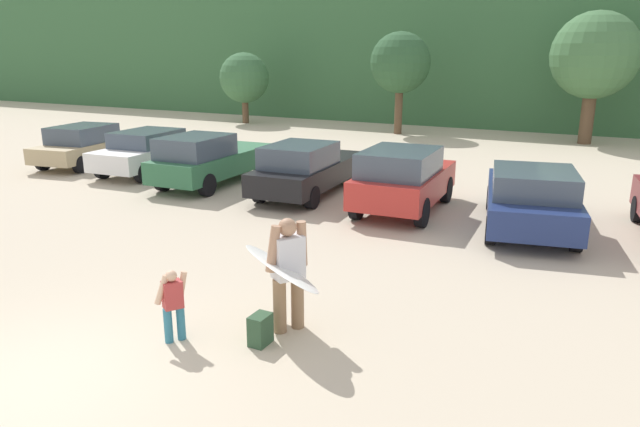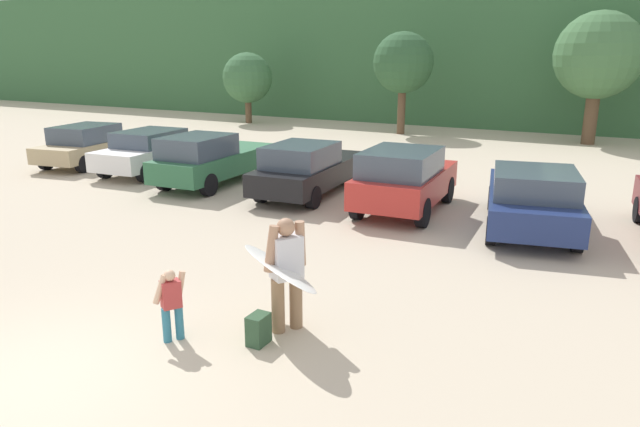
% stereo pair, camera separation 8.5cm
% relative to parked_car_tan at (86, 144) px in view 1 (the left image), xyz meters
% --- Properties ---
extents(ground_plane, '(120.00, 120.00, 0.00)m').
position_rel_parked_car_tan_xyz_m(ground_plane, '(11.14, -10.56, -0.75)').
color(ground_plane, beige).
extents(hillside_ridge, '(108.00, 12.00, 7.92)m').
position_rel_parked_car_tan_xyz_m(hillside_ridge, '(11.14, 22.77, 3.20)').
color(hillside_ridge, '#38663D').
rests_on(hillside_ridge, ground_plane).
extents(tree_right, '(2.82, 2.82, 3.97)m').
position_rel_parked_car_tan_xyz_m(tree_right, '(-2.15, 13.31, 1.79)').
color(tree_right, brown).
rests_on(tree_right, ground_plane).
extents(tree_center_right, '(2.96, 2.96, 4.97)m').
position_rel_parked_car_tan_xyz_m(tree_center_right, '(7.27, 13.11, 2.70)').
color(tree_center_right, brown).
rests_on(tree_center_right, ground_plane).
extents(tree_center, '(3.75, 3.75, 5.74)m').
position_rel_parked_car_tan_xyz_m(tree_center, '(15.88, 13.91, 3.07)').
color(tree_center, brown).
rests_on(tree_center, ground_plane).
extents(parked_car_tan, '(2.41, 4.42, 1.46)m').
position_rel_parked_car_tan_xyz_m(parked_car_tan, '(0.00, 0.00, 0.00)').
color(parked_car_tan, tan).
rests_on(parked_car_tan, ground_plane).
extents(parked_car_white, '(2.12, 4.27, 1.46)m').
position_rel_parked_car_tan_xyz_m(parked_car_white, '(3.07, -0.04, 0.01)').
color(parked_car_white, white).
rests_on(parked_car_white, ground_plane).
extents(parked_car_forest_green, '(1.99, 4.76, 1.62)m').
position_rel_parked_car_tan_xyz_m(parked_car_forest_green, '(6.04, -0.53, 0.06)').
color(parked_car_forest_green, '#2D6642').
rests_on(parked_car_forest_green, ground_plane).
extents(parked_car_black, '(2.06, 4.84, 1.55)m').
position_rel_parked_car_tan_xyz_m(parked_car_black, '(9.35, -0.26, 0.02)').
color(parked_car_black, black).
rests_on(parked_car_black, ground_plane).
extents(parked_car_red, '(2.05, 4.03, 1.68)m').
position_rel_parked_car_tan_xyz_m(parked_car_red, '(12.45, -0.74, 0.13)').
color(parked_car_red, '#B72D28').
rests_on(parked_car_red, ground_plane).
extents(parked_car_navy, '(2.78, 4.83, 1.50)m').
position_rel_parked_car_tan_xyz_m(parked_car_navy, '(15.63, -0.88, 0.02)').
color(parked_car_navy, navy).
rests_on(parked_car_navy, ground_plane).
extents(person_adult, '(0.50, 0.65, 1.75)m').
position_rel_parked_car_tan_xyz_m(person_adult, '(13.21, -7.86, 0.23)').
color(person_adult, '#8C6B4C').
rests_on(person_adult, ground_plane).
extents(person_child, '(0.34, 0.47, 1.09)m').
position_rel_parked_car_tan_xyz_m(person_child, '(11.92, -8.92, -0.14)').
color(person_child, teal).
rests_on(person_child, ground_plane).
extents(surfboard_white, '(2.16, 1.72, 0.32)m').
position_rel_parked_car_tan_xyz_m(surfboard_white, '(13.10, -7.94, 0.26)').
color(surfboard_white, white).
extents(backpack_dropped, '(0.24, 0.34, 0.45)m').
position_rel_parked_car_tan_xyz_m(backpack_dropped, '(13.07, -8.44, -0.53)').
color(backpack_dropped, '#2D4C33').
rests_on(backpack_dropped, ground_plane).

